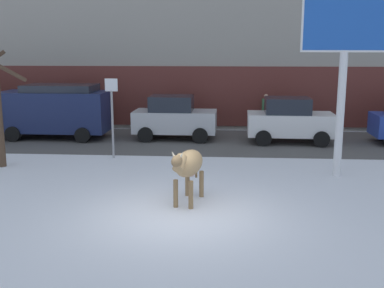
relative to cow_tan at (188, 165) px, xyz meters
name	(u,v)px	position (x,y,z in m)	size (l,w,h in m)	color
ground_plane	(180,215)	(-0.12, -0.91, -0.99)	(120.00, 120.00, 0.00)	white
road_strip	(200,141)	(-0.12, 7.93, -0.99)	(60.00, 5.60, 0.01)	#514F4C
cow_tan	(188,165)	(0.00, 0.00, 0.00)	(0.89, 1.94, 1.54)	tan
billboard	(346,32)	(4.35, 2.88, 3.32)	(2.52, 0.56, 5.56)	silver
car_navy_van	(55,110)	(-6.41, 8.28, 0.25)	(4.63, 2.19, 2.32)	#19234C
car_silver_hatchback	(174,118)	(-1.28, 8.44, -0.07)	(3.53, 1.97, 1.86)	#B7BABF
car_white_hatchback	(290,120)	(3.55, 8.03, -0.07)	(3.53, 1.97, 1.86)	white
pedestrian_near_billboard	(266,112)	(2.78, 10.82, -0.11)	(0.36, 0.24, 1.73)	#282833
street_sign	(112,112)	(-3.06, 4.73, 0.68)	(0.44, 0.08, 2.82)	gray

